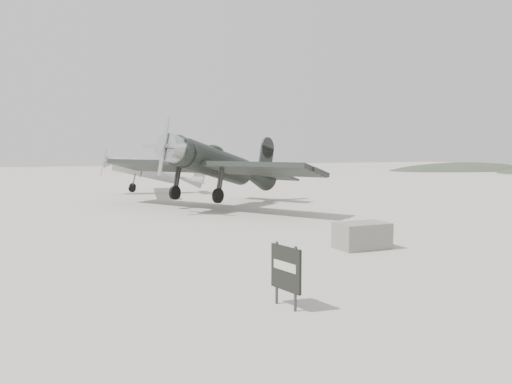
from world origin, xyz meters
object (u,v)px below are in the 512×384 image
Objects in this scene: lowwing_monoplane at (221,165)px; equipment_block at (362,236)px; sign_board at (286,270)px; highwing_monoplane at (151,168)px.

equipment_block is (0.46, -12.89, -1.90)m from lowwing_monoplane.
lowwing_monoplane reaches higher than sign_board.
equipment_block is at bearing -119.84° from lowwing_monoplane.
sign_board reaches higher than equipment_block.
highwing_monoplane reaches higher than sign_board.
equipment_block is (2.44, -22.72, -1.40)m from highwing_monoplane.
equipment_block is 1.28× the size of sign_board.
highwing_monoplane is (-1.99, 9.83, -0.50)m from lowwing_monoplane.
highwing_monoplane is 6.07× the size of equipment_block.
lowwing_monoplane is 10.04m from highwing_monoplane.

